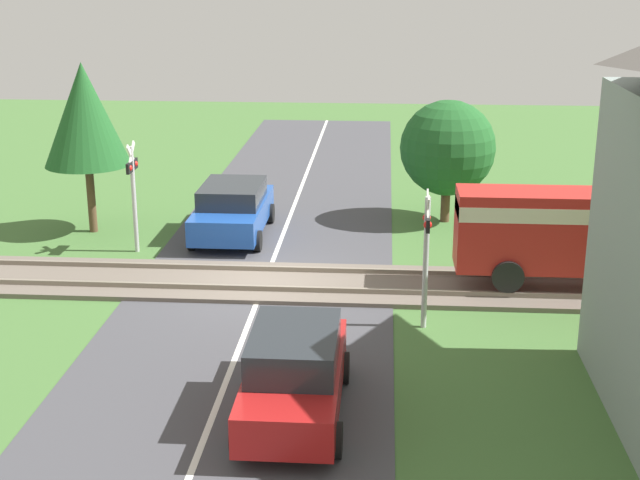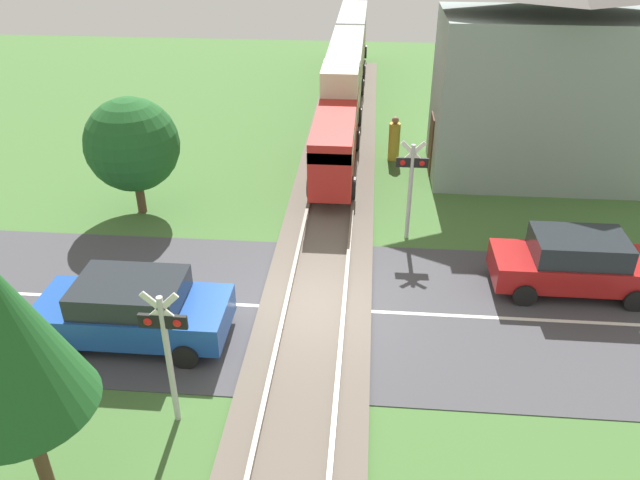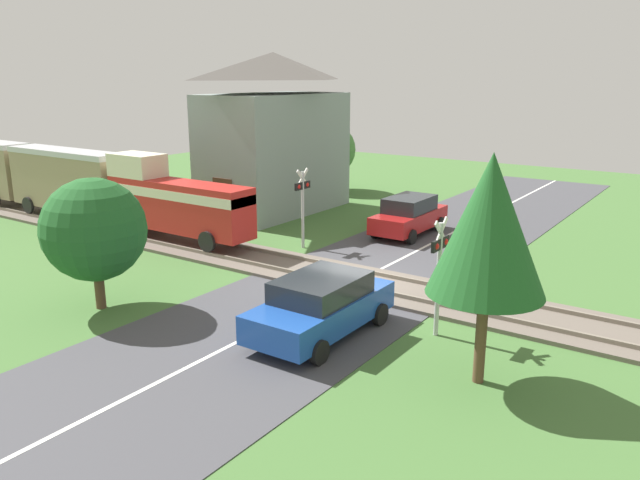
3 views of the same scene
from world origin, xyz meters
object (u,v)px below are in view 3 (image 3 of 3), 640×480
object	(u,v)px
car_far_side	(409,215)
crossing_signal_east_approach	(303,197)
train	(64,180)
crossing_signal_west_approach	(439,261)
car_near_crossing	(321,305)
pedestrian_by_station	(187,211)
station_building	(274,136)

from	to	relation	value
car_far_side	crossing_signal_east_approach	distance (m)	4.95
train	crossing_signal_west_approach	distance (m)	19.38
car_near_crossing	pedestrian_by_station	distance (m)	12.87
train	crossing_signal_west_approach	world-z (taller)	train
pedestrian_by_station	train	bearing A→B (deg)	110.90
car_far_side	crossing_signal_east_approach	world-z (taller)	crossing_signal_east_approach
crossing_signal_west_approach	pedestrian_by_station	xyz separation A→B (m)	(4.51, 13.72, -1.19)
crossing_signal_west_approach	station_building	world-z (taller)	station_building
train	car_far_side	size ratio (longest dim) A/B	5.06
car_near_crossing	crossing_signal_east_approach	bearing A→B (deg)	39.35
train	pedestrian_by_station	xyz separation A→B (m)	(2.10, -5.51, -1.10)
crossing_signal_west_approach	crossing_signal_east_approach	bearing A→B (deg)	58.10
crossing_signal_east_approach	station_building	distance (m)	7.09
car_near_crossing	pedestrian_by_station	size ratio (longest dim) A/B	2.55
train	car_far_side	distance (m)	15.44
car_near_crossing	car_far_side	bearing A→B (deg)	15.16
pedestrian_by_station	crossing_signal_east_approach	bearing A→B (deg)	-87.15
station_building	crossing_signal_west_approach	bearing A→B (deg)	-126.57
train	car_near_crossing	bearing A→B (deg)	-103.58
train	car_far_side	xyz separation A→B (m)	(6.57, -13.93, -1.06)
crossing_signal_east_approach	car_near_crossing	bearing A→B (deg)	-140.65
car_far_side	pedestrian_by_station	bearing A→B (deg)	117.94
crossing_signal_east_approach	pedestrian_by_station	bearing A→B (deg)	92.85
crossing_signal_east_approach	station_building	bearing A→B (deg)	47.25
car_far_side	crossing_signal_east_approach	size ratio (longest dim) A/B	1.35
car_near_crossing	crossing_signal_west_approach	distance (m)	3.15
crossing_signal_east_approach	train	bearing A→B (deg)	101.79
station_building	pedestrian_by_station	world-z (taller)	station_building
crossing_signal_west_approach	crossing_signal_east_approach	size ratio (longest dim) A/B	1.00
train	crossing_signal_west_approach	xyz separation A→B (m)	(-2.40, -19.23, 0.09)
car_near_crossing	crossing_signal_west_approach	bearing A→B (deg)	-55.58
crossing_signal_east_approach	station_building	xyz separation A→B (m)	(4.68, 5.06, 1.66)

